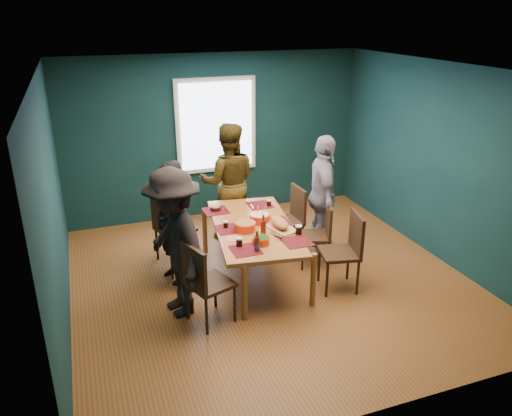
% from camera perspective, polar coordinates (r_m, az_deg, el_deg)
% --- Properties ---
extents(room, '(5.01, 5.01, 2.71)m').
position_cam_1_polar(room, '(6.35, 0.83, 3.81)').
color(room, brown).
rests_on(room, ground).
extents(dining_table, '(1.26, 2.08, 0.74)m').
position_cam_1_polar(dining_table, '(6.44, -0.28, -2.57)').
color(dining_table, '#A25B30').
rests_on(dining_table, floor).
extents(chair_left_far, '(0.59, 0.59, 1.02)m').
position_cam_1_polar(chair_left_far, '(6.94, -9.96, -1.77)').
color(chair_left_far, '#301F10').
rests_on(chair_left_far, floor).
extents(chair_left_mid, '(0.42, 0.42, 0.88)m').
position_cam_1_polar(chair_left_mid, '(6.40, -8.65, -4.57)').
color(chair_left_mid, '#301F10').
rests_on(chair_left_mid, floor).
extents(chair_left_near, '(0.57, 0.57, 0.99)m').
position_cam_1_polar(chair_left_near, '(5.56, -6.09, -8.03)').
color(chair_left_near, '#301F10').
rests_on(chair_left_near, floor).
extents(chair_right_far, '(0.46, 0.46, 0.97)m').
position_cam_1_polar(chair_right_far, '(7.23, 4.07, -0.75)').
color(chair_right_far, '#301F10').
rests_on(chair_right_far, floor).
extents(chair_right_mid, '(0.51, 0.51, 0.89)m').
position_cam_1_polar(chair_right_mid, '(6.87, 7.43, -2.54)').
color(chair_right_mid, '#301F10').
rests_on(chair_right_mid, floor).
extents(chair_right_near, '(0.54, 0.54, 1.01)m').
position_cam_1_polar(chair_right_near, '(6.33, 10.37, -4.26)').
color(chair_right_near, '#301F10').
rests_on(chair_right_near, floor).
extents(person_far_left, '(0.53, 0.67, 1.61)m').
position_cam_1_polar(person_far_left, '(6.41, -9.56, -1.71)').
color(person_far_left, black).
rests_on(person_far_left, floor).
extents(person_back, '(1.03, 0.89, 1.81)m').
position_cam_1_polar(person_back, '(7.52, -3.17, 2.95)').
color(person_back, black).
rests_on(person_back, floor).
extents(person_right, '(0.69, 1.09, 1.74)m').
position_cam_1_polar(person_right, '(7.14, 7.65, 1.44)').
color(person_right, silver).
rests_on(person_right, floor).
extents(person_near_left, '(0.85, 1.24, 1.76)m').
position_cam_1_polar(person_near_left, '(5.69, -9.29, -4.03)').
color(person_near_left, black).
rests_on(person_near_left, floor).
extents(bowl_salad, '(0.27, 0.27, 0.11)m').
position_cam_1_polar(bowl_salad, '(6.25, -1.27, -2.08)').
color(bowl_salad, red).
rests_on(bowl_salad, dining_table).
extents(bowl_dumpling, '(0.27, 0.27, 0.25)m').
position_cam_1_polar(bowl_dumpling, '(6.49, 0.43, -1.12)').
color(bowl_dumpling, red).
rests_on(bowl_dumpling, dining_table).
extents(bowl_herbs, '(0.21, 0.21, 0.09)m').
position_cam_1_polar(bowl_herbs, '(5.90, 0.55, -3.69)').
color(bowl_herbs, red).
rests_on(bowl_herbs, dining_table).
extents(cutting_board, '(0.37, 0.63, 0.13)m').
position_cam_1_polar(cutting_board, '(6.31, 2.70, -1.81)').
color(cutting_board, tan).
rests_on(cutting_board, dining_table).
extents(small_bowl, '(0.15, 0.15, 0.06)m').
position_cam_1_polar(small_bowl, '(6.89, -4.65, -0.02)').
color(small_bowl, black).
rests_on(small_bowl, dining_table).
extents(beer_bottle_a, '(0.07, 0.07, 0.25)m').
position_cam_1_polar(beer_bottle_a, '(5.71, 0.12, -4.14)').
color(beer_bottle_a, '#4A1A0D').
rests_on(beer_bottle_a, dining_table).
extents(beer_bottle_b, '(0.07, 0.07, 0.26)m').
position_cam_1_polar(beer_bottle_b, '(6.11, 0.84, -2.20)').
color(beer_bottle_b, '#4A1A0D').
rests_on(beer_bottle_b, dining_table).
extents(cola_glass_a, '(0.08, 0.08, 0.11)m').
position_cam_1_polar(cola_glass_a, '(5.84, -1.93, -3.86)').
color(cola_glass_a, black).
rests_on(cola_glass_a, dining_table).
extents(cola_glass_b, '(0.08, 0.08, 0.12)m').
position_cam_1_polar(cola_glass_b, '(6.16, 4.89, -2.46)').
color(cola_glass_b, black).
rests_on(cola_glass_b, dining_table).
extents(cola_glass_c, '(0.07, 0.07, 0.09)m').
position_cam_1_polar(cola_glass_c, '(7.02, 1.49, 0.61)').
color(cola_glass_c, black).
rests_on(cola_glass_c, dining_table).
extents(cola_glass_d, '(0.06, 0.06, 0.09)m').
position_cam_1_polar(cola_glass_d, '(6.34, -3.49, -1.86)').
color(cola_glass_d, black).
rests_on(cola_glass_d, dining_table).
extents(napkin_a, '(0.16, 0.16, 0.00)m').
position_cam_1_polar(napkin_a, '(6.51, 2.35, -1.62)').
color(napkin_a, '#DD715D').
rests_on(napkin_a, dining_table).
extents(napkin_b, '(0.19, 0.19, 0.00)m').
position_cam_1_polar(napkin_b, '(6.05, -2.65, -3.51)').
color(napkin_b, '#DD715D').
rests_on(napkin_b, dining_table).
extents(napkin_c, '(0.14, 0.14, 0.00)m').
position_cam_1_polar(napkin_c, '(5.95, 5.18, -4.06)').
color(napkin_c, '#DD715D').
rests_on(napkin_c, dining_table).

